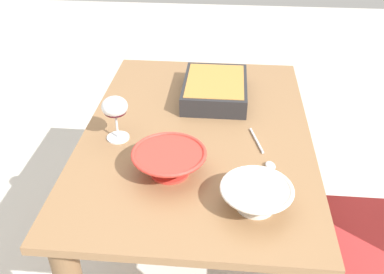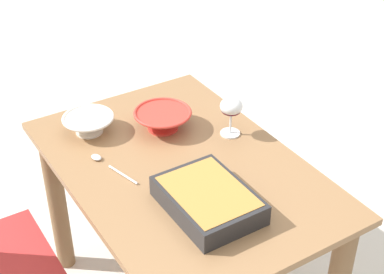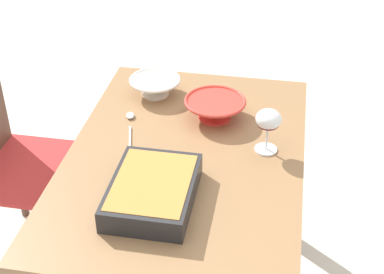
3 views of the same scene
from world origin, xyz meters
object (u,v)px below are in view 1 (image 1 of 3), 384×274
Objects in this scene: mixing_bowl at (169,161)px; small_bowl at (256,196)px; serving_spoon at (265,157)px; casserole_dish at (215,88)px; dining_table at (197,169)px; wine_glass at (115,109)px.

small_bowl is (-0.13, -0.25, -0.00)m from mixing_bowl.
casserole_dish is at bearing 24.33° from serving_spoon.
dining_table is 0.39m from wine_glass.
small_bowl is at bearing -167.42° from casserole_dish.
casserole_dish reaches higher than serving_spoon.
mixing_bowl is (-0.25, 0.06, 0.21)m from dining_table.
wine_glass is 0.70× the size of mixing_bowl.
serving_spoon reaches higher than dining_table.
serving_spoon is (-0.15, -0.23, 0.18)m from dining_table.
mixing_bowl is 0.31m from serving_spoon.
wine_glass reaches higher than dining_table.
mixing_bowl is at bearing 62.99° from small_bowl.
casserole_dish is (0.24, -0.05, 0.21)m from dining_table.
casserole_dish is 1.47× the size of mixing_bowl.
small_bowl is at bearing -123.50° from wine_glass.
small_bowl is at bearing -153.35° from dining_table.
dining_table is 0.47m from small_bowl.
wine_glass is at bearing 135.81° from casserole_dish.
casserole_dish is at bearing -13.09° from mixing_bowl.
dining_table is 0.33m from serving_spoon.
dining_table is at bearing 26.65° from small_bowl.
mixing_bowl is (-0.49, 0.11, 0.00)m from casserole_dish.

